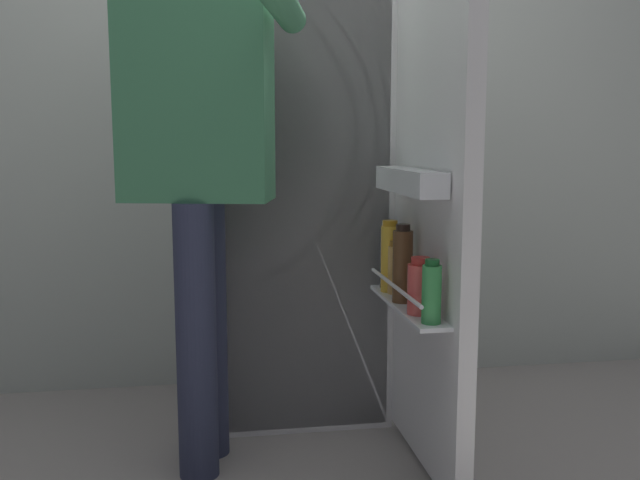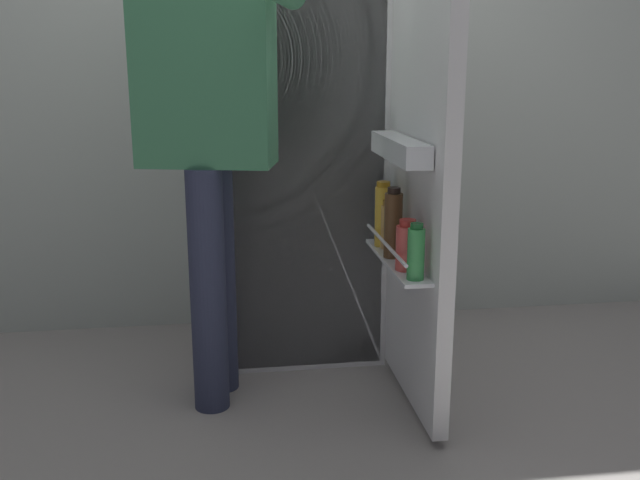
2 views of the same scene
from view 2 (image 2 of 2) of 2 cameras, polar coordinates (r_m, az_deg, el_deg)
name	(u,v)px [view 2 (image 2 of 2)]	position (r m, az deg, el deg)	size (l,w,h in m)	color
ground_plane	(309,400)	(2.60, -0.87, -12.59)	(5.06, 5.06, 0.00)	gray
kitchen_wall	(282,30)	(3.19, -3.05, 16.37)	(4.40, 0.10, 2.58)	beige
refrigerator	(300,150)	(2.82, -1.59, 7.17)	(0.72, 1.21, 1.65)	white
person	(210,112)	(2.38, -8.76, 10.01)	(0.56, 0.80, 1.67)	#2D334C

